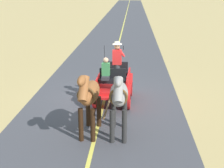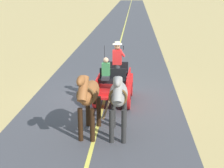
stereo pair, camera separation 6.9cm
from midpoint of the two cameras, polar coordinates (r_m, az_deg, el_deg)
name	(u,v)px [view 1 (the left image)]	position (r m, az deg, el deg)	size (l,w,h in m)	color
ground_plane	(105,97)	(13.55, -1.37, -2.35)	(200.00, 200.00, 0.00)	tan
road_surface	(105,97)	(13.54, -1.37, -2.33)	(6.11, 160.00, 0.01)	#424247
road_centre_stripe	(105,97)	(13.54, -1.37, -2.31)	(0.12, 160.00, 0.00)	#DBCC4C
horse_drawn_carriage	(114,82)	(12.77, 0.17, 0.28)	(1.50, 4.51, 2.50)	red
horse_near_side	(119,96)	(9.71, 1.01, -2.18)	(0.59, 2.13, 2.21)	gray
horse_off_side	(89,95)	(9.83, -4.28, -1.99)	(0.66, 2.13, 2.21)	brown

